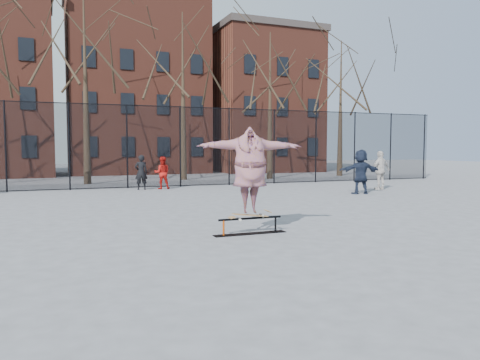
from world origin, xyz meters
name	(u,v)px	position (x,y,z in m)	size (l,w,h in m)	color
ground	(275,231)	(0.00, 0.00, 0.00)	(100.00, 100.00, 0.00)	slate
skate_rail	(250,227)	(-0.67, -0.07, 0.15)	(1.73, 0.26, 0.38)	black
skateboard	(250,215)	(-0.67, -0.07, 0.43)	(0.88, 0.21, 0.10)	#996C3D
skater	(250,170)	(-0.67, -0.07, 1.45)	(2.38, 0.65, 1.94)	#74398F
bystander_black	(141,172)	(-0.93, 12.00, 0.81)	(0.59, 0.39, 1.61)	black
bystander_red	(162,173)	(0.05, 12.00, 0.76)	(0.74, 0.58, 1.52)	#AD130F
bystander_white	(381,170)	(9.35, 7.86, 0.90)	(1.05, 0.44, 1.79)	beige
bystander_navy	(361,172)	(7.26, 6.55, 0.94)	(1.74, 0.55, 1.88)	#1C2438
fence	(156,145)	(-0.01, 13.00, 2.05)	(34.03, 0.07, 4.00)	black
tree_row	(135,51)	(-0.25, 17.15, 7.36)	(33.66, 7.46, 10.67)	black
rowhouses	(128,92)	(0.72, 26.00, 6.06)	(29.00, 7.00, 13.00)	#5E2A1E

